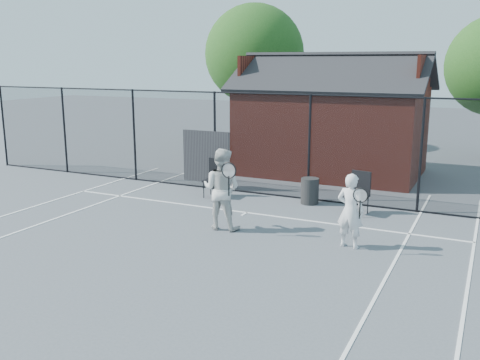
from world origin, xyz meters
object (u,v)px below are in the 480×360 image
at_px(player_back, 222,189).
at_px(chair_right, 357,194).
at_px(chair_left, 214,179).
at_px(waste_bin, 310,191).
at_px(clubhouse, 332,128).
at_px(player_front, 350,211).

height_order(player_back, chair_right, player_back).
height_order(chair_left, waste_bin, chair_left).
height_order(clubhouse, waste_bin, clubhouse).
bearing_deg(chair_left, waste_bin, 9.16).
bearing_deg(player_front, chair_left, 151.16).
height_order(player_back, waste_bin, player_back).
relative_size(player_front, player_back, 0.84).
xyz_separation_m(chair_left, waste_bin, (2.75, 0.50, -0.18)).
relative_size(player_back, chair_right, 1.77).
xyz_separation_m(chair_right, waste_bin, (-1.43, 0.50, -0.18)).
height_order(player_front, chair_left, player_front).
bearing_deg(waste_bin, chair_left, -169.69).
height_order(clubhouse, player_back, clubhouse).
xyz_separation_m(player_front, chair_left, (-4.64, 2.56, -0.26)).
bearing_deg(waste_bin, chair_right, -19.29).
relative_size(clubhouse, player_back, 3.40).
xyz_separation_m(clubhouse, player_back, (-0.47, -7.46, -0.65)).
xyz_separation_m(player_back, chair_left, (-1.59, 2.56, -0.41)).
relative_size(clubhouse, waste_bin, 9.01).
height_order(clubhouse, chair_left, clubhouse).
xyz_separation_m(player_front, waste_bin, (-1.89, 3.06, -0.44)).
distance_m(player_front, chair_left, 5.30).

